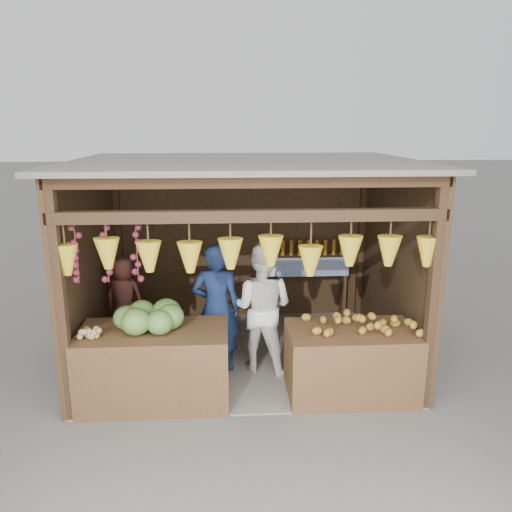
% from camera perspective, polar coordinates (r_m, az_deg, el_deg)
% --- Properties ---
extents(ground, '(80.00, 80.00, 0.00)m').
position_cam_1_polar(ground, '(7.03, -1.15, -11.22)').
color(ground, '#514F49').
rests_on(ground, ground).
extents(stall_structure, '(4.30, 3.30, 2.66)m').
position_cam_1_polar(stall_structure, '(6.44, -1.51, 2.07)').
color(stall_structure, slate).
rests_on(stall_structure, ground).
extents(back_shelf, '(1.25, 0.32, 1.32)m').
position_cam_1_polar(back_shelf, '(8.02, 5.96, -1.31)').
color(back_shelf, '#382314').
rests_on(back_shelf, ground).
extents(counter_left, '(1.66, 0.85, 0.86)m').
position_cam_1_polar(counter_left, '(5.91, -11.46, -12.16)').
color(counter_left, '#482A18').
rests_on(counter_left, ground).
extents(counter_right, '(1.47, 0.85, 0.81)m').
position_cam_1_polar(counter_right, '(6.04, 10.74, -11.79)').
color(counter_right, '#51361B').
rests_on(counter_right, ground).
extents(stool, '(0.30, 0.30, 0.28)m').
position_cam_1_polar(stool, '(7.23, -14.45, -9.75)').
color(stool, black).
rests_on(stool, ground).
extents(man_standing, '(0.63, 0.43, 1.68)m').
position_cam_1_polar(man_standing, '(6.32, -4.54, -6.01)').
color(man_standing, '#132148').
rests_on(man_standing, ground).
extents(woman_standing, '(1.00, 0.90, 1.69)m').
position_cam_1_polar(woman_standing, '(6.33, 0.70, -5.90)').
color(woman_standing, white).
rests_on(woman_standing, ground).
extents(vendor_seated, '(0.62, 0.49, 1.10)m').
position_cam_1_polar(vendor_seated, '(6.98, -14.80, -4.59)').
color(vendor_seated, '#522821').
rests_on(vendor_seated, stool).
extents(melon_pile, '(1.00, 0.50, 0.32)m').
position_cam_1_polar(melon_pile, '(5.70, -12.53, -6.76)').
color(melon_pile, '#255316').
rests_on(melon_pile, counter_left).
extents(tanfruit_pile, '(0.34, 0.40, 0.13)m').
position_cam_1_polar(tanfruit_pile, '(5.77, -18.22, -7.90)').
color(tanfruit_pile, olive).
rests_on(tanfruit_pile, counter_left).
extents(mango_pile, '(1.40, 0.64, 0.22)m').
position_cam_1_polar(mango_pile, '(5.88, 11.98, -7.16)').
color(mango_pile, '#BA5B18').
rests_on(mango_pile, counter_right).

